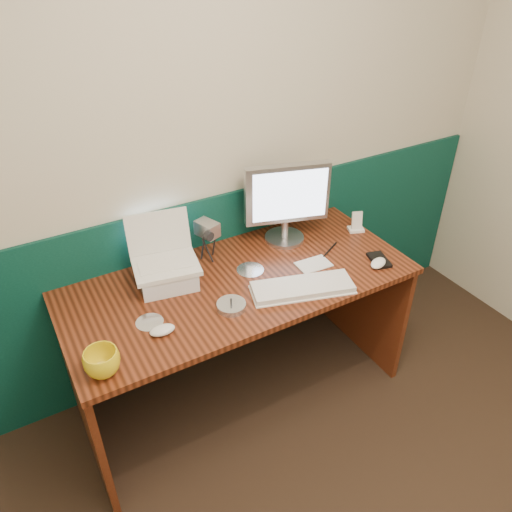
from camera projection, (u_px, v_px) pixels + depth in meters
back_wall at (201, 149)px, 2.26m from camera, size 3.50×0.04×2.50m
wainscot at (211, 282)px, 2.67m from camera, size 3.48×0.02×1.00m
desk at (241, 340)px, 2.48m from camera, size 1.60×0.70×0.75m
laptop_riser at (167, 276)px, 2.23m from camera, size 0.28×0.25×0.08m
laptop at (163, 246)px, 2.14m from camera, size 0.32×0.26×0.24m
monitor at (286, 203)px, 2.45m from camera, size 0.43×0.24×0.42m
keyboard at (302, 288)px, 2.20m from camera, size 0.47×0.27×0.03m
mouse_right at (378, 263)px, 2.35m from camera, size 0.12×0.09×0.03m
mouse_left at (162, 330)px, 1.97m from camera, size 0.11×0.07×0.03m
mug at (102, 362)px, 1.78m from camera, size 0.15×0.15×0.10m
camcorder at (208, 239)px, 2.36m from camera, size 0.14×0.17×0.22m
cd_spindle at (231, 306)px, 2.10m from camera, size 0.12×0.12×0.03m
cd_loose_a at (150, 322)px, 2.03m from camera, size 0.11×0.11×0.00m
cd_loose_b at (250, 270)px, 2.34m from camera, size 0.13×0.13×0.00m
pen at (330, 250)px, 2.47m from camera, size 0.13×0.08×0.01m
papers at (314, 264)px, 2.37m from camera, size 0.17×0.12×0.00m
dock at (356, 229)px, 2.63m from camera, size 0.10×0.08×0.01m
music_player at (357, 220)px, 2.60m from camera, size 0.06×0.04×0.09m
pda at (379, 260)px, 2.39m from camera, size 0.11×0.15×0.02m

